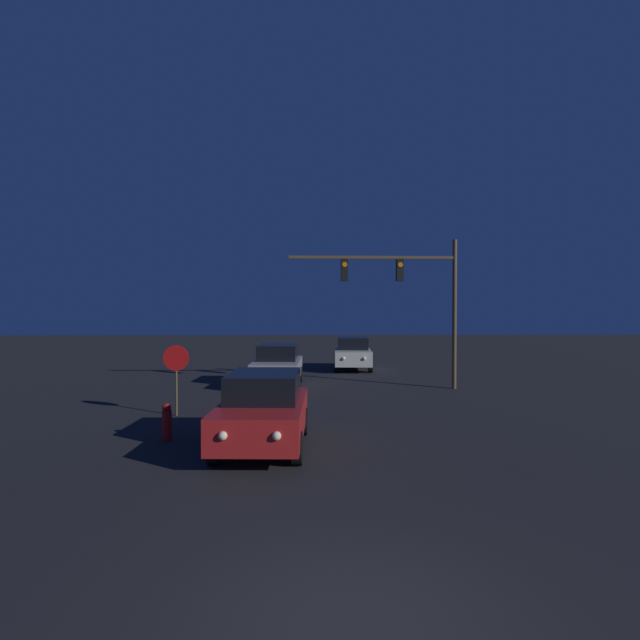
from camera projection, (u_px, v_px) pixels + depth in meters
name	position (u px, v px, depth m)	size (l,w,h in m)	color
ground_plane	(352.00, 627.00, 5.07)	(120.00, 120.00, 0.00)	black
car_near	(264.00, 410.00, 11.71)	(2.09, 4.23, 1.75)	#B21E1E
car_mid	(278.00, 365.00, 21.28)	(2.10, 4.23, 1.75)	#99999E
car_far	(353.00, 353.00, 27.14)	(2.16, 4.26, 1.75)	beige
traffic_signal_mast	(409.00, 287.00, 20.40)	(6.90, 0.30, 6.12)	brown
stop_sign	(176.00, 366.00, 15.23)	(0.78, 0.07, 2.16)	brown
fire_hydrant	(167.00, 422.00, 12.33)	(0.24, 0.24, 0.93)	red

